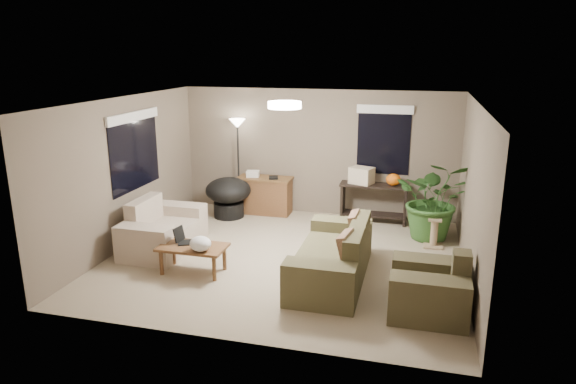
% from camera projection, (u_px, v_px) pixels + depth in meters
% --- Properties ---
extents(room_shell, '(5.50, 5.50, 5.50)m').
position_uv_depth(room_shell, '(285.00, 183.00, 7.90)').
color(room_shell, gray).
rests_on(room_shell, ground).
extents(main_sofa, '(0.95, 2.20, 0.85)m').
position_uv_depth(main_sofa, '(335.00, 259.00, 7.45)').
color(main_sofa, '#4D482E').
rests_on(main_sofa, ground).
extents(throw_pillows, '(0.30, 1.37, 0.47)m').
position_uv_depth(throw_pillows, '(353.00, 238.00, 7.29)').
color(throw_pillows, '#8C7251').
rests_on(throw_pillows, main_sofa).
extents(loveseat, '(0.90, 1.60, 0.85)m').
position_uv_depth(loveseat, '(162.00, 232.00, 8.57)').
color(loveseat, beige).
rests_on(loveseat, ground).
extents(armchair, '(0.95, 1.00, 0.85)m').
position_uv_depth(armchair, '(430.00, 290.00, 6.47)').
color(armchair, '#454029').
rests_on(armchair, ground).
extents(coffee_table, '(1.00, 0.55, 0.42)m').
position_uv_depth(coffee_table, '(193.00, 250.00, 7.63)').
color(coffee_table, brown).
rests_on(coffee_table, ground).
extents(laptop, '(0.41, 0.34, 0.24)m').
position_uv_depth(laptop, '(185.00, 239.00, 7.73)').
color(laptop, black).
rests_on(laptop, coffee_table).
extents(plastic_bag, '(0.40, 0.39, 0.22)m').
position_uv_depth(plastic_bag, '(200.00, 244.00, 7.39)').
color(plastic_bag, white).
rests_on(plastic_bag, coffee_table).
extents(desk, '(1.10, 0.50, 0.75)m').
position_uv_depth(desk, '(265.00, 195.00, 10.43)').
color(desk, brown).
rests_on(desk, ground).
extents(desk_papers, '(0.71, 0.30, 0.12)m').
position_uv_depth(desk_papers, '(257.00, 175.00, 10.34)').
color(desk_papers, silver).
rests_on(desk_papers, desk).
extents(console_table, '(1.30, 0.40, 0.75)m').
position_uv_depth(console_table, '(374.00, 200.00, 9.89)').
color(console_table, black).
rests_on(console_table, ground).
extents(pumpkin, '(0.36, 0.36, 0.23)m').
position_uv_depth(pumpkin, '(393.00, 180.00, 9.69)').
color(pumpkin, orange).
rests_on(pumpkin, console_table).
extents(cardboard_box, '(0.51, 0.44, 0.32)m').
position_uv_depth(cardboard_box, '(362.00, 175.00, 9.82)').
color(cardboard_box, beige).
rests_on(cardboard_box, console_table).
extents(papasan_chair, '(1.16, 1.16, 0.80)m').
position_uv_depth(papasan_chair, '(228.00, 194.00, 10.17)').
color(papasan_chair, black).
rests_on(papasan_chair, ground).
extents(floor_lamp, '(0.32, 0.32, 1.91)m').
position_uv_depth(floor_lamp, '(238.00, 135.00, 10.24)').
color(floor_lamp, black).
rests_on(floor_lamp, ground).
extents(ceiling_fixture, '(0.50, 0.50, 0.10)m').
position_uv_depth(ceiling_fixture, '(285.00, 105.00, 7.59)').
color(ceiling_fixture, white).
rests_on(ceiling_fixture, room_shell).
extents(houseplant, '(1.29, 1.44, 1.12)m').
position_uv_depth(houseplant, '(434.00, 208.00, 8.96)').
color(houseplant, '#2D5923').
rests_on(houseplant, ground).
extents(cat_scratching_post, '(0.32, 0.32, 0.50)m').
position_uv_depth(cat_scratching_post, '(434.00, 234.00, 8.67)').
color(cat_scratching_post, tan).
rests_on(cat_scratching_post, ground).
extents(window_left, '(0.05, 1.56, 1.33)m').
position_uv_depth(window_left, '(134.00, 138.00, 8.70)').
color(window_left, black).
rests_on(window_left, room_shell).
extents(window_back, '(1.06, 0.05, 1.33)m').
position_uv_depth(window_back, '(384.00, 128.00, 9.75)').
color(window_back, black).
rests_on(window_back, room_shell).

